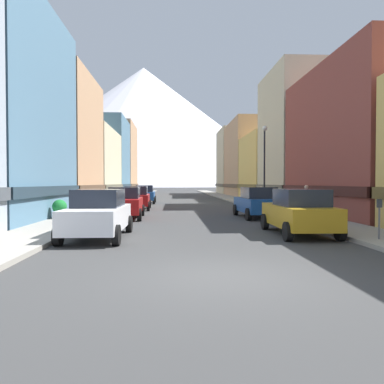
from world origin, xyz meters
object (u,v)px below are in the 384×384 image
Objects in this scene: car_right_0 at (299,212)px; streetlamp_right at (264,155)px; car_right_1 at (257,202)px; car_left_1 at (125,203)px; pedestrian_0 at (306,202)px; car_left_2 at (137,198)px; car_left_0 at (98,214)px; parking_meter_near at (379,213)px; pedestrian_1 at (261,197)px; car_left_3 at (145,194)px; potted_plant_1 at (60,208)px.

streetlamp_right is (1.55, 11.71, 3.09)m from car_right_0.
car_right_1 is 5.78m from streetlamp_right.
pedestrian_0 reaches higher than car_left_1.
car_right_0 is at bearing -43.33° from car_left_1.
streetlamp_right is (1.55, 4.63, 3.09)m from car_right_1.
car_right_1 is (7.60, -7.07, 0.00)m from car_left_2.
car_left_1 is at bearing 136.67° from car_right_0.
car_right_1 is at bearing 44.70° from car_left_0.
car_left_0 is 11.90m from pedestrian_0.
car_right_1 is at bearing 154.78° from pedestrian_0.
car_left_0 is 7.62m from car_left_1.
parking_meter_near is 0.23× the size of streetlamp_right.
pedestrian_0 reaches higher than parking_meter_near.
car_right_0 is at bearing -112.47° from pedestrian_0.
car_right_1 is 9.66m from pedestrian_1.
car_left_1 and car_left_2 have the same top height.
car_left_0 is 0.99× the size of car_right_1.
streetlamp_right is (9.15, -2.44, 3.09)m from car_left_2.
car_right_0 is (7.60, -22.77, 0.00)m from car_left_3.
car_left_2 is 2.81× the size of pedestrian_1.
car_left_1 reaches higher than potted_plant_1.
streetlamp_right is (-0.90, -4.72, 3.11)m from pedestrian_1.
car_left_2 is at bearing 165.08° from streetlamp_right.
car_left_0 is 2.52× the size of pedestrian_0.
car_left_1 is 1.01× the size of car_right_0.
car_left_0 is 4.44× the size of potted_plant_1.
car_left_2 is 0.76× the size of streetlamp_right.
car_left_1 is 3.35× the size of parking_meter_near.
potted_plant_1 is at bearing -100.60° from car_left_3.
car_right_0 is at bearing -98.48° from pedestrian_1.
car_left_3 is at bearing 90.01° from car_left_2.
car_left_0 is 0.99× the size of car_left_1.
car_left_2 is 10.30m from pedestrian_1.
car_right_0 is at bearing -27.64° from potted_plant_1.
car_left_0 is 0.99× the size of car_left_2.
car_left_2 is 8.62m from car_left_3.
pedestrian_1 is (2.45, 9.35, -0.02)m from car_right_1.
potted_plant_1 is (-12.75, 7.85, -0.31)m from parking_meter_near.
car_left_1 reaches higher than parking_meter_near.
potted_plant_1 is (-10.80, 5.66, -0.19)m from car_right_0.
streetlamp_right is at bearing -14.92° from car_left_2.
car_left_2 reaches higher than potted_plant_1.
car_left_0 is 19.64m from pedestrian_1.
streetlamp_right is at bearing -50.39° from car_left_3.
car_left_0 reaches higher than parking_meter_near.
car_left_0 is at bearing -90.01° from car_left_2.
potted_plant_1 is (-10.80, -1.42, -0.19)m from car_right_1.
car_right_0 is 2.52× the size of pedestrian_0.
pedestrian_0 is at bearing 1.17° from potted_plant_1.
parking_meter_near is at bearing -91.54° from pedestrian_1.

